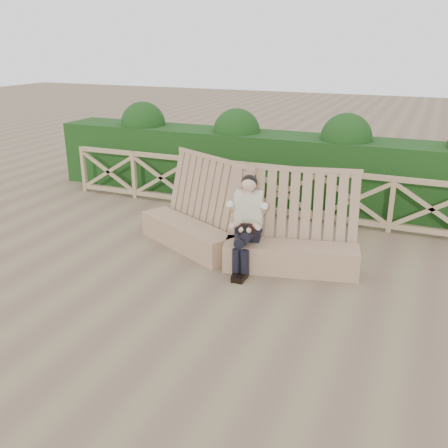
% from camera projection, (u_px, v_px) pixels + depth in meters
% --- Properties ---
extents(ground, '(60.00, 60.00, 0.00)m').
position_uv_depth(ground, '(213.00, 289.00, 7.41)').
color(ground, brown).
rests_on(ground, ground).
extents(bench, '(4.10, 1.63, 1.59)m').
position_uv_depth(bench, '(238.00, 235.00, 8.40)').
color(bench, '#87664D').
rests_on(bench, ground).
extents(woman, '(0.52, 0.98, 1.52)m').
position_uv_depth(woman, '(247.00, 221.00, 7.87)').
color(woman, black).
rests_on(woman, ground).
extents(guardrail, '(10.10, 0.09, 1.10)m').
position_uv_depth(guardrail, '(282.00, 192.00, 10.24)').
color(guardrail, '#896F50').
rests_on(guardrail, ground).
extents(hedge, '(12.00, 1.20, 1.50)m').
position_uv_depth(hedge, '(298.00, 169.00, 11.21)').
color(hedge, black).
rests_on(hedge, ground).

